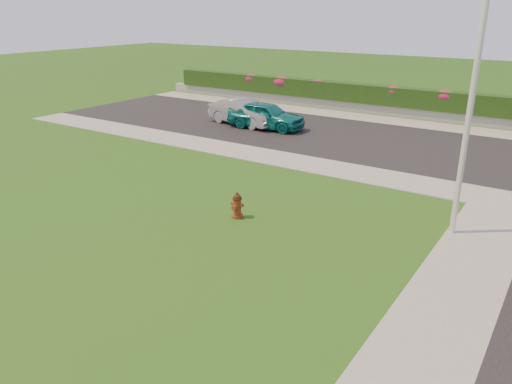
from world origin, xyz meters
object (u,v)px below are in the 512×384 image
Objects in this scene: utility_pole at (469,119)px; sedan_silver at (244,112)px; sedan_teal at (266,115)px; fire_hydrant at (237,206)px.

sedan_silver is at bearing 147.78° from utility_pole.
utility_pole is (12.99, -8.19, 2.61)m from sedan_silver.
sedan_teal is 1.51m from sedan_silver.
sedan_teal is (-5.66, 10.54, 0.36)m from fire_hydrant.
sedan_silver is 0.63× the size of utility_pole.
fire_hydrant is 12.83m from sedan_silver.
sedan_teal is 14.29m from utility_pole.
fire_hydrant is 0.19× the size of sedan_silver.
utility_pole is at bearing 20.54° from fire_hydrant.
fire_hydrant is at bearing -157.13° from utility_pole.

